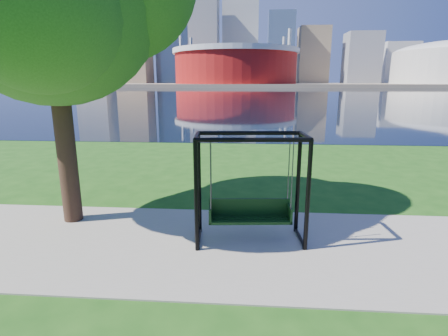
# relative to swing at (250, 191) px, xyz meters

# --- Properties ---
(ground) EXTENTS (900.00, 900.00, 0.00)m
(ground) POSITION_rel_swing_xyz_m (-0.60, 0.21, -1.13)
(ground) COLOR #1E5114
(ground) RESTS_ON ground
(path) EXTENTS (120.00, 4.00, 0.03)m
(path) POSITION_rel_swing_xyz_m (-0.60, -0.29, -1.12)
(path) COLOR #9E937F
(path) RESTS_ON ground
(river) EXTENTS (900.00, 180.00, 0.02)m
(river) POSITION_rel_swing_xyz_m (-0.60, 102.21, -1.12)
(river) COLOR black
(river) RESTS_ON ground
(far_bank) EXTENTS (900.00, 228.00, 2.00)m
(far_bank) POSITION_rel_swing_xyz_m (-0.60, 306.21, -0.13)
(far_bank) COLOR #937F60
(far_bank) RESTS_ON ground
(stadium) EXTENTS (83.00, 83.00, 32.00)m
(stadium) POSITION_rel_swing_xyz_m (-10.60, 235.21, 13.10)
(stadium) COLOR maroon
(stadium) RESTS_ON far_bank
(skyline) EXTENTS (392.00, 66.00, 96.50)m
(skyline) POSITION_rel_swing_xyz_m (-4.86, 319.60, 34.76)
(skyline) COLOR gray
(skyline) RESTS_ON far_bank
(swing) EXTENTS (2.36, 1.18, 2.34)m
(swing) POSITION_rel_swing_xyz_m (0.00, 0.00, 0.00)
(swing) COLOR black
(swing) RESTS_ON ground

